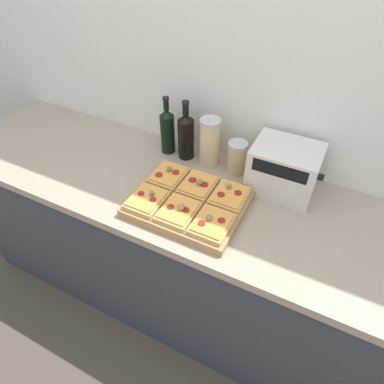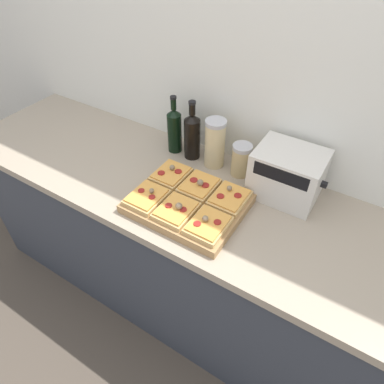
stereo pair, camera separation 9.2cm
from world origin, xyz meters
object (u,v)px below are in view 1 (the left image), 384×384
object	(u,v)px
wine_bottle	(186,135)
grain_jar_tall	(210,142)
cutting_board	(189,203)
grain_jar_short	(237,157)
toaster_oven	(284,169)
olive_oil_bottle	(167,130)

from	to	relation	value
wine_bottle	grain_jar_tall	world-z (taller)	wine_bottle
cutting_board	grain_jar_tall	bearing A→B (deg)	99.49
wine_bottle	grain_jar_short	world-z (taller)	wine_bottle
grain_jar_short	toaster_oven	world-z (taller)	toaster_oven
grain_jar_short	toaster_oven	distance (m)	0.22
wine_bottle	olive_oil_bottle	bearing A→B (deg)	180.00
grain_jar_short	toaster_oven	size ratio (longest dim) A/B	0.52
olive_oil_bottle	wine_bottle	bearing A→B (deg)	-0.00
grain_jar_tall	toaster_oven	xyz separation A→B (m)	(0.36, -0.02, -0.01)
grain_jar_short	olive_oil_bottle	bearing A→B (deg)	180.00
olive_oil_bottle	wine_bottle	size ratio (longest dim) A/B	0.99
grain_jar_tall	toaster_oven	distance (m)	0.36
olive_oil_bottle	toaster_oven	xyz separation A→B (m)	(0.58, -0.02, -0.01)
wine_bottle	grain_jar_short	xyz separation A→B (m)	(0.26, 0.00, -0.04)
olive_oil_bottle	toaster_oven	world-z (taller)	olive_oil_bottle
grain_jar_tall	grain_jar_short	world-z (taller)	grain_jar_tall
grain_jar_tall	grain_jar_short	size ratio (longest dim) A/B	1.52
cutting_board	grain_jar_tall	distance (m)	0.33
cutting_board	grain_jar_tall	xyz separation A→B (m)	(-0.05, 0.31, 0.10)
cutting_board	wine_bottle	size ratio (longest dim) A/B	1.54
cutting_board	olive_oil_bottle	world-z (taller)	olive_oil_bottle
wine_bottle	toaster_oven	distance (m)	0.48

